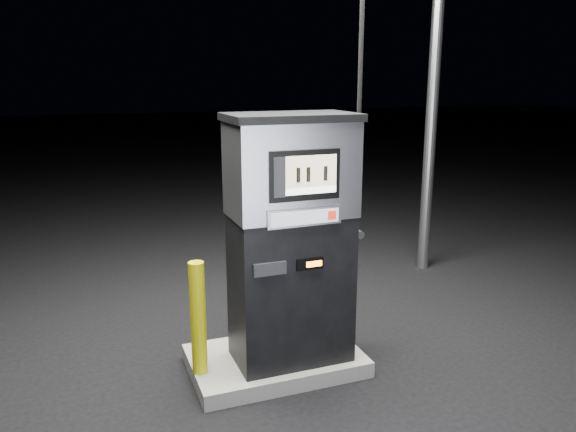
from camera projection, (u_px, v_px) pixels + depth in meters
name	position (u px, v px, depth m)	size (l,w,h in m)	color
ground	(275.00, 368.00, 5.39)	(80.00, 80.00, 0.00)	black
pump_island	(275.00, 361.00, 5.37)	(1.60, 1.00, 0.15)	slate
fuel_dispenser	(291.00, 238.00, 5.02)	(1.24, 0.68, 4.70)	black
bollard_left	(198.00, 318.00, 4.89)	(0.14, 0.14, 1.03)	#C3C20A
bollard_right	(337.00, 292.00, 5.67)	(0.12, 0.12, 0.89)	#C3C20A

